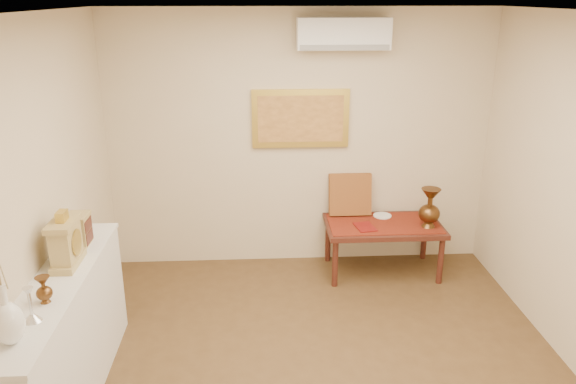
{
  "coord_description": "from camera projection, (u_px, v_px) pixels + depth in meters",
  "views": [
    {
      "loc": [
        -0.45,
        -3.45,
        2.81
      ],
      "look_at": [
        -0.19,
        1.15,
        1.18
      ],
      "focal_mm": 35.0,
      "sensor_mm": 36.0,
      "label": 1
    }
  ],
  "objects": [
    {
      "name": "table_cloth",
      "position": [
        384.0,
        223.0,
        5.84
      ],
      "size": [
        1.14,
        0.59,
        0.01
      ],
      "primitive_type": "cube",
      "color": "maroon",
      "rests_on": "low_table"
    },
    {
      "name": "brass_urn_small",
      "position": [
        43.0,
        286.0,
        3.49
      ],
      "size": [
        0.1,
        0.1,
        0.23
      ],
      "primitive_type": null,
      "color": "brown",
      "rests_on": "display_ledge"
    },
    {
      "name": "candlestick",
      "position": [
        30.0,
        304.0,
        3.29
      ],
      "size": [
        0.11,
        0.11,
        0.22
      ],
      "primitive_type": null,
      "color": "silver",
      "rests_on": "display_ledge"
    },
    {
      "name": "display_ledge",
      "position": [
        66.0,
        343.0,
        3.95
      ],
      "size": [
        0.37,
        2.02,
        0.98
      ],
      "color": "silver",
      "rests_on": "floor"
    },
    {
      "name": "low_table",
      "position": [
        383.0,
        230.0,
        5.86
      ],
      "size": [
        1.2,
        0.7,
        0.55
      ],
      "color": "#4A1F16",
      "rests_on": "floor"
    },
    {
      "name": "menu",
      "position": [
        365.0,
        227.0,
        5.73
      ],
      "size": [
        0.22,
        0.28,
        0.01
      ],
      "primitive_type": "cube",
      "rotation": [
        0.0,
        0.0,
        0.17
      ],
      "color": "maroon",
      "rests_on": "table_cloth"
    },
    {
      "name": "ac_unit",
      "position": [
        343.0,
        34.0,
        5.41
      ],
      "size": [
        0.9,
        0.25,
        0.3
      ],
      "color": "white",
      "rests_on": "wall_back"
    },
    {
      "name": "wall_back",
      "position": [
        300.0,
        142.0,
        5.88
      ],
      "size": [
        4.0,
        0.02,
        2.7
      ],
      "primitive_type": "cube",
      "color": "beige",
      "rests_on": "ground"
    },
    {
      "name": "wooden_chest",
      "position": [
        79.0,
        229.0,
        4.31
      ],
      "size": [
        0.16,
        0.21,
        0.24
      ],
      "color": "tan",
      "rests_on": "display_ledge"
    },
    {
      "name": "cushion",
      "position": [
        350.0,
        194.0,
        6.01
      ],
      "size": [
        0.45,
        0.19,
        0.46
      ],
      "primitive_type": "cube",
      "rotation": [
        -0.21,
        0.0,
        0.0
      ],
      "color": "maroon",
      "rests_on": "table_cloth"
    },
    {
      "name": "ceiling",
      "position": [
        331.0,
        14.0,
        3.31
      ],
      "size": [
        4.5,
        4.5,
        0.0
      ],
      "primitive_type": "plane",
      "rotation": [
        3.14,
        0.0,
        0.0
      ],
      "color": "white",
      "rests_on": "ground"
    },
    {
      "name": "mantel_clock",
      "position": [
        66.0,
        242.0,
        3.96
      ],
      "size": [
        0.17,
        0.36,
        0.41
      ],
      "color": "tan",
      "rests_on": "display_ledge"
    },
    {
      "name": "wall_left",
      "position": [
        21.0,
        231.0,
        3.65
      ],
      "size": [
        0.02,
        4.5,
        2.7
      ],
      "primitive_type": "cube",
      "color": "beige",
      "rests_on": "ground"
    },
    {
      "name": "painting",
      "position": [
        300.0,
        119.0,
        5.77
      ],
      "size": [
        1.0,
        0.06,
        0.6
      ],
      "color": "gold",
      "rests_on": "wall_back"
    },
    {
      "name": "plate",
      "position": [
        382.0,
        216.0,
        6.02
      ],
      "size": [
        0.2,
        0.2,
        0.01
      ],
      "primitive_type": "cylinder",
      "color": "white",
      "rests_on": "table_cloth"
    },
    {
      "name": "brass_urn_tall",
      "position": [
        430.0,
        204.0,
        5.67
      ],
      "size": [
        0.22,
        0.22,
        0.5
      ],
      "primitive_type": null,
      "color": "brown",
      "rests_on": "table_cloth"
    }
  ]
}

